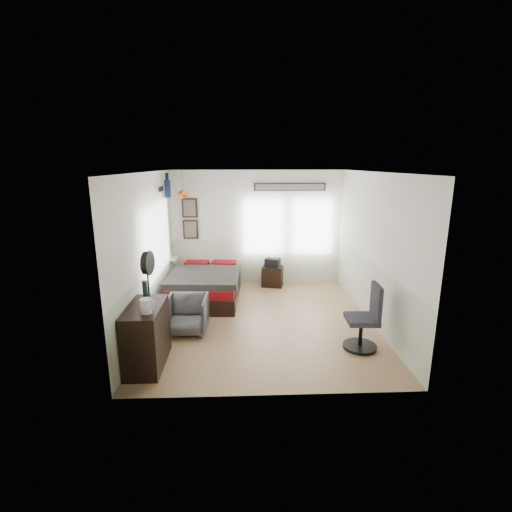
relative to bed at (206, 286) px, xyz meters
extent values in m
cube|color=#9E7244|center=(1.14, -1.21, -0.31)|extent=(4.00, 4.50, 0.01)
cube|color=white|center=(1.14, 1.04, 1.04)|extent=(4.00, 0.02, 2.70)
cube|color=white|center=(1.14, -3.46, 1.04)|extent=(4.00, 0.02, 2.70)
cube|color=white|center=(-0.86, -1.21, 1.04)|extent=(0.02, 4.50, 2.70)
cube|color=white|center=(3.14, -1.21, 1.04)|extent=(0.02, 4.50, 2.70)
cube|color=white|center=(1.14, -1.21, 2.39)|extent=(4.00, 4.50, 0.02)
cube|color=beige|center=(1.14, 1.03, 0.24)|extent=(4.00, 0.01, 1.10)
cube|color=beige|center=(-0.85, -1.21, 0.24)|extent=(0.01, 4.50, 1.10)
cube|color=beige|center=(3.13, -1.21, 0.24)|extent=(0.01, 4.50, 1.10)
cube|color=silver|center=(-0.82, -0.66, 1.14)|extent=(0.03, 2.20, 1.35)
cube|color=silver|center=(1.29, 1.00, 1.09)|extent=(0.95, 0.03, 1.30)
cube|color=silver|center=(2.44, 1.00, 1.09)|extent=(0.95, 0.03, 1.30)
cube|color=black|center=(-0.41, 1.00, 1.04)|extent=(0.35, 0.03, 0.45)
cube|color=black|center=(-0.41, 1.00, 1.54)|extent=(0.35, 0.03, 0.45)
cube|color=#7F7259|center=(-0.41, 0.98, 1.04)|extent=(0.27, 0.01, 0.37)
cube|color=#7F7259|center=(-0.41, 0.98, 1.54)|extent=(0.27, 0.01, 0.37)
cube|color=black|center=(1.89, 1.00, 2.01)|extent=(1.65, 0.03, 0.18)
cube|color=gray|center=(1.89, 0.99, 2.01)|extent=(1.58, 0.01, 0.13)
cube|color=white|center=(-0.82, -0.06, 2.04)|extent=(0.02, 0.48, 0.14)
sphere|color=red|center=(-0.51, 0.74, 1.87)|extent=(0.20, 0.20, 0.20)
cube|color=black|center=(0.00, 0.01, -0.15)|extent=(1.48, 2.03, 0.31)
cube|color=#970705|center=(0.00, 0.01, 0.10)|extent=(1.44, 1.99, 0.18)
cube|color=#443F39|center=(0.00, -0.20, 0.25)|extent=(1.51, 1.49, 0.14)
cube|color=#970705|center=(-0.32, 0.80, 0.25)|extent=(0.56, 0.36, 0.14)
cube|color=#970705|center=(0.32, 0.80, 0.25)|extent=(0.56, 0.36, 0.14)
cube|color=black|center=(-0.60, -2.65, 0.14)|extent=(0.48, 1.00, 0.90)
imported|color=#4C4B50|center=(-0.18, -1.59, 0.01)|extent=(0.70, 0.72, 0.64)
cube|color=black|center=(1.50, 0.84, -0.07)|extent=(0.55, 0.48, 0.48)
cylinder|color=black|center=(2.63, -2.29, -0.28)|extent=(0.53, 0.53, 0.05)
cylinder|color=black|center=(2.63, -2.29, -0.05)|extent=(0.06, 0.06, 0.41)
cube|color=#27262E|center=(2.63, -2.29, 0.18)|extent=(0.49, 0.49, 0.08)
cube|color=#27262E|center=(2.83, -2.30, 0.49)|extent=(0.08, 0.43, 0.53)
cylinder|color=silver|center=(-0.51, -2.89, 0.69)|extent=(0.15, 0.15, 0.20)
cube|color=silver|center=(-0.42, -2.89, 0.70)|extent=(0.02, 0.02, 0.12)
cylinder|color=black|center=(-0.64, -2.40, 0.74)|extent=(0.07, 0.07, 0.30)
cylinder|color=black|center=(-0.51, -2.71, 0.91)|extent=(0.02, 0.02, 0.62)
cylinder|color=black|center=(-0.51, -2.71, 1.24)|extent=(0.10, 0.32, 0.31)
cylinder|color=black|center=(-0.46, -2.71, 1.24)|extent=(0.06, 0.33, 0.33)
cube|color=black|center=(1.50, 0.84, 0.27)|extent=(0.39, 0.33, 0.20)
camera|label=1|loc=(0.76, -7.56, 2.53)|focal=26.00mm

